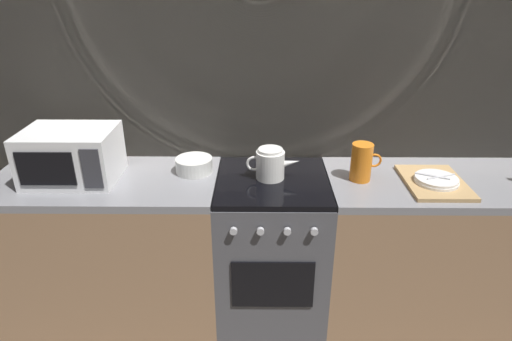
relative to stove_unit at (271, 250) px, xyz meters
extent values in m
plane|color=#6B6054|center=(0.00, 0.00, -0.45)|extent=(8.00, 8.00, 0.00)
cube|color=#A39989|center=(0.00, 0.33, 0.75)|extent=(3.60, 0.05, 2.40)
cube|color=beige|center=(0.00, 0.30, 0.75)|extent=(3.58, 0.01, 2.39)
cube|color=#997251|center=(-0.90, 0.00, -0.02)|extent=(1.20, 0.60, 0.86)
cube|color=gray|center=(-0.90, 0.00, 0.43)|extent=(1.20, 0.60, 0.04)
cube|color=#4C4C51|center=(0.00, 0.00, -0.01)|extent=(0.60, 0.60, 0.87)
cube|color=black|center=(0.00, 0.00, 0.44)|extent=(0.59, 0.59, 0.03)
cube|color=black|center=(0.00, -0.30, 0.00)|extent=(0.42, 0.01, 0.28)
cylinder|color=#B7B7BC|center=(-0.19, -0.32, 0.33)|extent=(0.04, 0.02, 0.04)
cylinder|color=#B7B7BC|center=(-0.06, -0.32, 0.33)|extent=(0.04, 0.02, 0.04)
cylinder|color=#B7B7BC|center=(0.06, -0.32, 0.33)|extent=(0.04, 0.02, 0.04)
cylinder|color=#B7B7BC|center=(0.19, -0.32, 0.33)|extent=(0.04, 0.02, 0.04)
cube|color=#997251|center=(0.90, 0.00, -0.02)|extent=(1.20, 0.60, 0.86)
cube|color=gray|center=(0.90, 0.00, 0.43)|extent=(1.20, 0.60, 0.04)
cube|color=white|center=(-1.04, 0.00, 0.59)|extent=(0.46, 0.34, 0.27)
cube|color=black|center=(-1.10, -0.17, 0.59)|extent=(0.28, 0.01, 0.17)
cube|color=#333338|center=(-0.88, -0.17, 0.59)|extent=(0.09, 0.01, 0.21)
cylinder|color=white|center=(-0.01, 0.02, 0.53)|extent=(0.15, 0.15, 0.15)
cylinder|color=white|center=(-0.01, 0.02, 0.61)|extent=(0.13, 0.13, 0.02)
cone|color=white|center=(0.10, 0.02, 0.54)|extent=(0.10, 0.04, 0.05)
torus|color=white|center=(-0.10, 0.02, 0.53)|extent=(0.08, 0.01, 0.08)
cylinder|color=silver|center=(-0.43, 0.09, 0.49)|extent=(0.20, 0.20, 0.08)
cylinder|color=orange|center=(0.46, 0.00, 0.55)|extent=(0.11, 0.11, 0.20)
torus|color=orange|center=(0.53, 0.00, 0.56)|extent=(0.08, 0.01, 0.08)
cube|color=tan|center=(0.83, -0.05, 0.46)|extent=(0.30, 0.40, 0.02)
cylinder|color=white|center=(0.83, -0.07, 0.48)|extent=(0.22, 0.22, 0.01)
cylinder|color=white|center=(0.83, -0.07, 0.49)|extent=(0.21, 0.21, 0.01)
cylinder|color=silver|center=(0.85, -0.07, 0.50)|extent=(0.16, 0.07, 0.01)
cube|color=silver|center=(0.81, -0.06, 0.50)|extent=(0.16, 0.09, 0.00)
camera|label=1|loc=(-0.07, -2.07, 1.46)|focal=30.57mm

